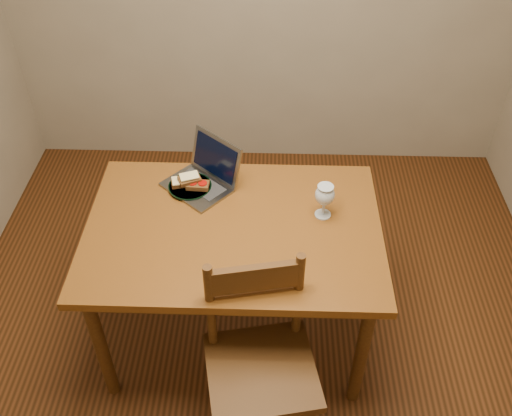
{
  "coord_description": "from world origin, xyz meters",
  "views": [
    {
      "loc": [
        0.05,
        -1.74,
        2.47
      ],
      "look_at": [
        -0.01,
        0.12,
        0.8
      ],
      "focal_mm": 40.0,
      "sensor_mm": 36.0,
      "label": 1
    }
  ],
  "objects_px": {
    "plate": "(190,187)",
    "laptop": "(205,173)",
    "chair": "(260,358)",
    "milk_glass": "(324,201)",
    "table": "(234,240)"
  },
  "relations": [
    {
      "from": "table",
      "to": "plate",
      "type": "relative_size",
      "value": 6.35
    },
    {
      "from": "chair",
      "to": "plate",
      "type": "bearing_deg",
      "value": 103.76
    },
    {
      "from": "plate",
      "to": "milk_glass",
      "type": "relative_size",
      "value": 1.21
    },
    {
      "from": "milk_glass",
      "to": "chair",
      "type": "bearing_deg",
      "value": -113.82
    },
    {
      "from": "table",
      "to": "milk_glass",
      "type": "bearing_deg",
      "value": 12.54
    },
    {
      "from": "chair",
      "to": "laptop",
      "type": "xyz_separation_m",
      "value": [
        -0.28,
        0.81,
        0.29
      ]
    },
    {
      "from": "plate",
      "to": "chair",
      "type": "bearing_deg",
      "value": -65.08
    },
    {
      "from": "chair",
      "to": "plate",
      "type": "distance_m",
      "value": 0.87
    },
    {
      "from": "chair",
      "to": "plate",
      "type": "height_order",
      "value": "chair"
    },
    {
      "from": "milk_glass",
      "to": "laptop",
      "type": "bearing_deg",
      "value": 158.87
    },
    {
      "from": "table",
      "to": "laptop",
      "type": "bearing_deg",
      "value": 116.39
    },
    {
      "from": "table",
      "to": "laptop",
      "type": "distance_m",
      "value": 0.36
    },
    {
      "from": "plate",
      "to": "milk_glass",
      "type": "distance_m",
      "value": 0.64
    },
    {
      "from": "plate",
      "to": "laptop",
      "type": "xyz_separation_m",
      "value": [
        0.07,
        0.05,
        0.05
      ]
    },
    {
      "from": "table",
      "to": "plate",
      "type": "bearing_deg",
      "value": 130.9
    }
  ]
}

